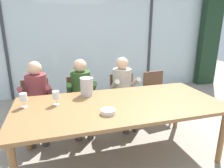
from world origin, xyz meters
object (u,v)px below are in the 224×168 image
at_px(person_maroon_top, 37,96).
at_px(tasting_bowl, 108,112).
at_px(ice_bucket_primary, 87,86).
at_px(chair_left_of_center, 80,98).
at_px(wine_glass_near_bucket, 24,98).
at_px(chair_center, 123,95).
at_px(dining_table, 120,108).
at_px(chair_right_of_center, 156,91).
at_px(person_beige_jumper, 124,88).
at_px(chair_near_curtain, 37,103).
at_px(person_olive_shirt, 81,91).
at_px(wine_glass_by_left_taster, 56,96).

relative_size(person_maroon_top, tasting_bowl, 7.12).
bearing_deg(ice_bucket_primary, person_maroon_top, 147.20).
bearing_deg(ice_bucket_primary, chair_left_of_center, 92.16).
distance_m(ice_bucket_primary, wine_glass_near_bucket, 0.81).
bearing_deg(wine_glass_near_bucket, chair_center, 26.81).
height_order(dining_table, chair_right_of_center, chair_right_of_center).
relative_size(person_beige_jumper, wine_glass_near_bucket, 6.79).
bearing_deg(chair_center, chair_near_curtain, -177.52).
relative_size(person_maroon_top, person_olive_shirt, 1.00).
bearing_deg(chair_near_curtain, dining_table, -48.16).
relative_size(dining_table, chair_left_of_center, 2.97).
bearing_deg(chair_center, chair_right_of_center, 4.61).
xyz_separation_m(dining_table, chair_right_of_center, (1.04, 0.97, -0.20)).
bearing_deg(wine_glass_by_left_taster, person_beige_jumper, 31.36).
distance_m(dining_table, chair_left_of_center, 1.09).
bearing_deg(chair_center, wine_glass_by_left_taster, -140.98).
xyz_separation_m(dining_table, person_olive_shirt, (-0.36, 0.86, -0.03)).
bearing_deg(wine_glass_near_bucket, chair_right_of_center, 19.49).
distance_m(dining_table, person_beige_jumper, 0.93).
distance_m(chair_left_of_center, ice_bucket_primary, 0.71).
height_order(dining_table, wine_glass_by_left_taster, wine_glass_by_left_taster).
bearing_deg(chair_center, dining_table, -107.27).
distance_m(chair_center, chair_right_of_center, 0.66).
bearing_deg(person_maroon_top, tasting_bowl, -51.08).
bearing_deg(person_olive_shirt, wine_glass_by_left_taster, -116.40).
bearing_deg(wine_glass_near_bucket, dining_table, -10.40).
bearing_deg(chair_center, tasting_bowl, -112.07).
relative_size(chair_center, person_maroon_top, 0.73).
xyz_separation_m(dining_table, person_maroon_top, (-1.04, 0.86, -0.03)).
distance_m(chair_near_curtain, wine_glass_by_left_taster, 0.97).
xyz_separation_m(ice_bucket_primary, wine_glass_near_bucket, (-0.78, -0.20, -0.01)).
bearing_deg(wine_glass_by_left_taster, chair_center, 34.79).
bearing_deg(chair_near_curtain, chair_left_of_center, -5.71).
relative_size(person_olive_shirt, wine_glass_near_bucket, 6.79).
distance_m(person_beige_jumper, wine_glass_by_left_taster, 1.32).
bearing_deg(dining_table, person_maroon_top, 140.57).
bearing_deg(person_beige_jumper, chair_near_curtain, 169.14).
relative_size(chair_center, person_beige_jumper, 0.73).
distance_m(person_beige_jumper, tasting_bowl, 1.25).
bearing_deg(person_beige_jumper, tasting_bowl, -122.04).
height_order(dining_table, wine_glass_near_bucket, wine_glass_near_bucket).
height_order(person_olive_shirt, ice_bucket_primary, person_olive_shirt).
height_order(ice_bucket_primary, wine_glass_near_bucket, ice_bucket_primary).
relative_size(chair_left_of_center, wine_glass_by_left_taster, 4.96).
height_order(person_maroon_top, wine_glass_by_left_taster, person_maroon_top).
xyz_separation_m(chair_left_of_center, person_beige_jumper, (0.72, -0.15, 0.17)).
bearing_deg(ice_bucket_primary, tasting_bowl, -79.26).
bearing_deg(chair_center, chair_left_of_center, -178.20).
height_order(chair_near_curtain, person_beige_jumper, person_beige_jumper).
height_order(person_maroon_top, ice_bucket_primary, person_maroon_top).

